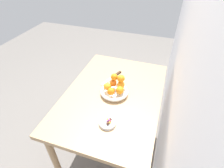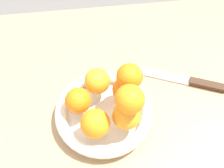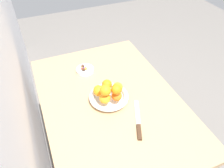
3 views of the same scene
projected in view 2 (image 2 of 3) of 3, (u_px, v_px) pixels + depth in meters
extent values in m
cube|color=tan|center=(104.00, 117.00, 0.68)|extent=(1.10, 0.76, 0.04)
cylinder|color=tan|center=(211.00, 79.00, 1.20)|extent=(0.05, 0.05, 0.70)
cylinder|color=white|center=(105.00, 115.00, 0.66)|extent=(0.18, 0.18, 0.01)
torus|color=white|center=(105.00, 111.00, 0.64)|extent=(0.22, 0.22, 0.03)
sphere|color=orange|center=(95.00, 124.00, 0.58)|extent=(0.06, 0.06, 0.06)
sphere|color=orange|center=(126.00, 116.00, 0.59)|extent=(0.06, 0.06, 0.06)
sphere|color=orange|center=(125.00, 90.00, 0.63)|extent=(0.06, 0.06, 0.06)
sphere|color=orange|center=(97.00, 81.00, 0.64)|extent=(0.06, 0.06, 0.06)
sphere|color=orange|center=(78.00, 102.00, 0.61)|extent=(0.06, 0.06, 0.06)
sphere|color=orange|center=(130.00, 77.00, 0.58)|extent=(0.06, 0.06, 0.06)
sphere|color=orange|center=(130.00, 99.00, 0.54)|extent=(0.06, 0.06, 0.06)
cube|color=#3F2819|center=(207.00, 85.00, 0.71)|extent=(0.09, 0.05, 0.01)
cube|color=silver|center=(156.00, 75.00, 0.73)|extent=(0.17, 0.09, 0.01)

